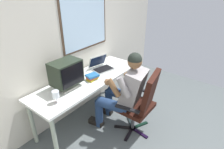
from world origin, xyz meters
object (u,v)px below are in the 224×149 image
at_px(laptop, 101,65).
at_px(book_stack, 92,77).
at_px(office_chair, 141,101).
at_px(person_seated, 124,91).
at_px(desk, 88,83).
at_px(crt_monitor, 66,73).
at_px(wine_glass, 56,95).

height_order(laptop, book_stack, laptop).
distance_m(office_chair, person_seated, 0.28).
distance_m(office_chair, book_stack, 0.79).
bearing_deg(book_stack, desk, 109.68).
bearing_deg(book_stack, crt_monitor, 162.41).
relative_size(person_seated, book_stack, 6.07).
height_order(office_chair, laptop, office_chair).
relative_size(laptop, book_stack, 1.89).
distance_m(person_seated, wine_glass, 0.95).
relative_size(laptop, wine_glass, 2.41).
xyz_separation_m(office_chair, person_seated, (-0.05, 0.27, 0.08)).
height_order(crt_monitor, book_stack, crt_monitor).
relative_size(desk, wine_glass, 11.54).
bearing_deg(crt_monitor, person_seated, -49.24).
bearing_deg(desk, laptop, 11.39).
distance_m(desk, crt_monitor, 0.47).
distance_m(wine_glass, book_stack, 0.70).
distance_m(person_seated, laptop, 0.68).
height_order(desk, laptop, laptop).
distance_m(office_chair, crt_monitor, 1.10).
relative_size(crt_monitor, laptop, 1.02).
height_order(person_seated, wine_glass, person_seated).
xyz_separation_m(crt_monitor, laptop, (0.74, 0.03, -0.17)).
height_order(person_seated, crt_monitor, person_seated).
xyz_separation_m(crt_monitor, wine_glass, (-0.32, -0.17, -0.11)).
height_order(desk, wine_glass, wine_glass).
relative_size(office_chair, crt_monitor, 2.52).
bearing_deg(office_chair, wine_glass, 141.60).
height_order(person_seated, book_stack, person_seated).
bearing_deg(book_stack, laptop, 22.23).
bearing_deg(office_chair, book_stack, 103.80).
bearing_deg(laptop, desk, -168.61).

